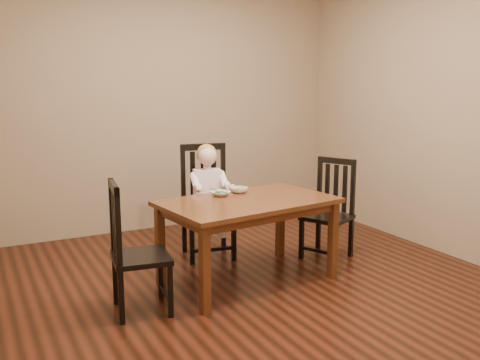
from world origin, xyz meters
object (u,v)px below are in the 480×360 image
chair_child (207,203)px  chair_left (134,251)px  chair_right (330,211)px  toddler (208,189)px  dining_table (248,209)px  bowl_veg (239,190)px  bowl_peas (220,194)px

chair_child → chair_left: 1.34m
chair_right → toddler: bearing=36.3°
dining_table → chair_left: chair_left is taller
chair_child → chair_right: 1.15m
dining_table → bowl_veg: (0.06, 0.27, 0.10)m
dining_table → chair_right: bearing=11.2°
dining_table → bowl_veg: size_ratio=9.82×
dining_table → toddler: bearing=92.8°
chair_left → chair_right: 1.99m
dining_table → chair_child: 0.78m
toddler → chair_child: bearing=-90.0°
bowl_peas → bowl_veg: bearing=11.2°
chair_left → toddler: (0.96, 0.87, 0.19)m
dining_table → bowl_peas: bearing=120.9°
chair_child → toddler: bearing=90.0°
chair_left → toddler: bearing=140.4°
chair_right → bowl_peas: 1.13m
chair_left → bowl_peas: chair_left is taller
bowl_peas → dining_table: bearing=-59.1°
dining_table → bowl_veg: 0.29m
dining_table → bowl_peas: 0.29m
chair_right → bowl_veg: chair_right is taller
chair_child → bowl_veg: 0.55m
toddler → bowl_peas: (-0.10, -0.49, 0.06)m
toddler → bowl_veg: 0.46m
toddler → dining_table: bearing=103.7°
chair_child → toddler: (-0.01, -0.05, 0.14)m
chair_right → bowl_veg: 0.95m
chair_right → toddler: 1.15m
chair_child → dining_table: bearing=102.8°
bowl_peas → chair_left: bearing=-155.8°
dining_table → chair_right: chair_right is taller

